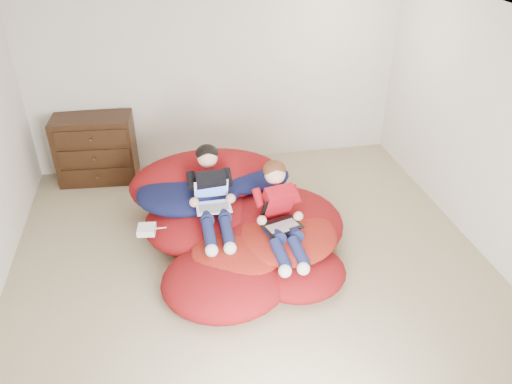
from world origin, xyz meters
name	(u,v)px	position (x,y,z in m)	size (l,w,h in m)	color
room_shell	(252,250)	(0.00, 0.00, 0.22)	(5.10, 5.10, 2.77)	tan
dresser	(96,149)	(-1.68, 2.23, 0.45)	(1.04, 0.60, 0.90)	black
beanbag_pile	(235,221)	(-0.10, 0.49, 0.27)	(2.35, 2.43, 0.88)	maroon
cream_pillow	(192,166)	(-0.49, 1.19, 0.62)	(0.40, 0.26, 0.26)	beige
older_boy	(211,191)	(-0.34, 0.49, 0.69)	(0.33, 1.14, 0.72)	black
younger_boy	(280,209)	(0.30, 0.08, 0.64)	(0.38, 1.05, 0.75)	red
laptop_white	(213,199)	(-0.34, 0.41, 0.63)	(0.36, 0.34, 0.25)	white
laptop_black	(280,217)	(0.30, 0.05, 0.57)	(0.43, 0.47, 0.25)	black
power_adapter	(147,230)	(-1.04, 0.30, 0.42)	(0.18, 0.18, 0.07)	white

